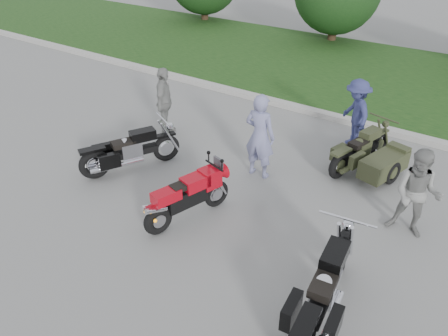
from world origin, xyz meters
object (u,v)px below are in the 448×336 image
Objects in this scene: cruiser_sidecar at (373,159)px; person_denim at (355,113)px; cruiser_left at (127,152)px; person_back at (164,102)px; person_stripe at (260,136)px; cruiser_right at (323,294)px; sportbike_red at (186,196)px; person_grey at (417,194)px.

person_denim reaches higher than cruiser_sidecar.
person_back is at bearing 132.92° from cruiser_left.
person_stripe is 3.10m from person_back.
person_stripe is (-2.07, -1.46, 0.56)m from cruiser_sidecar.
person_stripe is at bearing 127.04° from cruiser_right.
cruiser_right is 1.48× the size of person_denim.
person_stripe reaches higher than cruiser_left.
person_stripe is at bearing 58.30° from cruiser_left.
cruiser_right is at bearing 12.33° from cruiser_left.
cruiser_right is 1.33× the size of person_stripe.
sportbike_red is at bearing -161.21° from person_back.
cruiser_left is at bearing -168.95° from person_grey.
cruiser_right reaches higher than sportbike_red.
sportbike_red is 3.84m from person_back.
sportbike_red is 4.14m from person_grey.
sportbike_red is 1.11× the size of person_grey.
person_back is (-4.25, -2.20, 0.04)m from person_denim.
cruiser_sidecar is 2.11m from person_grey.
cruiser_sidecar is 1.26× the size of person_denim.
person_back is (-0.55, 1.92, 0.43)m from cruiser_left.
person_stripe is at bearing -130.37° from cruiser_sidecar.
cruiser_sidecar is 2.60m from person_stripe.
sportbike_red is 2.36m from cruiser_left.
cruiser_left is 6.03m from person_grey.
cruiser_left is (-2.27, 0.66, -0.08)m from sportbike_red.
person_back is at bearing -8.95° from person_stripe.
person_back is (-5.15, -1.09, 0.50)m from cruiser_sidecar.
cruiser_sidecar is (2.33, 3.67, -0.14)m from sportbike_red.
person_back is (-5.91, 3.30, 0.39)m from cruiser_right.
sportbike_red is 0.75× the size of cruiser_right.
person_grey reaches higher than cruiser_right.
sportbike_red is at bearing 10.50° from cruiser_left.
person_back is at bearing 153.39° from sportbike_red.
person_grey is (3.33, -0.16, -0.10)m from person_stripe.
person_back is at bearing -153.59° from cruiser_sidecar.
person_back reaches higher than sportbike_red.
person_grey is (5.85, 1.38, 0.39)m from cruiser_left.
sportbike_red is at bearing 81.29° from person_stripe.
cruiser_right is at bearing -65.70° from cruiser_sidecar.
cruiser_left is at bearing 29.42° from person_stripe.
sportbike_red is at bearing -152.56° from person_grey.
person_grey reaches higher than cruiser_left.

